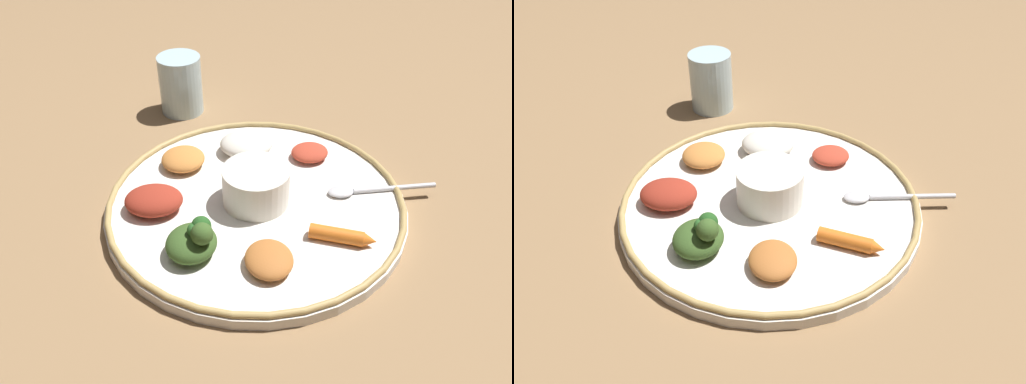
# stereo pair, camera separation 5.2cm
# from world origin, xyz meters

# --- Properties ---
(ground_plane) EXTENTS (2.40, 2.40, 0.00)m
(ground_plane) POSITION_xyz_m (0.00, 0.00, 0.00)
(ground_plane) COLOR olive
(platter) EXTENTS (0.39, 0.39, 0.01)m
(platter) POSITION_xyz_m (0.00, 0.00, 0.01)
(platter) COLOR white
(platter) RESTS_ON ground_plane
(platter_rim) EXTENTS (0.38, 0.38, 0.01)m
(platter_rim) POSITION_xyz_m (0.00, 0.00, 0.02)
(platter_rim) COLOR tan
(platter_rim) RESTS_ON platter
(center_bowl) EXTENTS (0.09, 0.09, 0.05)m
(center_bowl) POSITION_xyz_m (0.00, 0.00, 0.04)
(center_bowl) COLOR silver
(center_bowl) RESTS_ON platter
(spoon) EXTENTS (0.10, 0.13, 0.01)m
(spoon) POSITION_xyz_m (0.09, -0.11, 0.02)
(spoon) COLOR silver
(spoon) RESTS_ON platter
(greens_pile) EXTENTS (0.08, 0.07, 0.05)m
(greens_pile) POSITION_xyz_m (-0.12, 0.01, 0.04)
(greens_pile) COLOR #385623
(greens_pile) RESTS_ON platter
(carrot_near_spoon) EXTENTS (0.04, 0.08, 0.02)m
(carrot_near_spoon) POSITION_xyz_m (-0.02, -0.12, 0.02)
(carrot_near_spoon) COLOR orange
(carrot_near_spoon) RESTS_ON platter
(mound_beet) EXTENTS (0.09, 0.09, 0.03)m
(mound_beet) POSITION_xyz_m (-0.08, 0.10, 0.03)
(mound_beet) COLOR maroon
(mound_beet) RESTS_ON platter
(mound_rice_white) EXTENTS (0.09, 0.10, 0.03)m
(mound_rice_white) POSITION_xyz_m (0.09, 0.07, 0.03)
(mound_rice_white) COLOR silver
(mound_rice_white) RESTS_ON platter
(mound_squash) EXTENTS (0.08, 0.07, 0.02)m
(mound_squash) POSITION_xyz_m (0.02, 0.13, 0.03)
(mound_squash) COLOR #C67A38
(mound_squash) RESTS_ON platter
(mound_berbere_red) EXTENTS (0.07, 0.07, 0.02)m
(mound_berbere_red) POSITION_xyz_m (0.12, -0.02, 0.02)
(mound_berbere_red) COLOR #B73D28
(mound_berbere_red) RESTS_ON platter
(mound_chickpea) EXTENTS (0.08, 0.08, 0.02)m
(mound_chickpea) POSITION_xyz_m (-0.09, -0.07, 0.03)
(mound_chickpea) COLOR #B2662D
(mound_chickpea) RESTS_ON platter
(drinking_glass) EXTENTS (0.07, 0.07, 0.10)m
(drinking_glass) POSITION_xyz_m (0.17, 0.24, 0.04)
(drinking_glass) COLOR silver
(drinking_glass) RESTS_ON ground_plane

